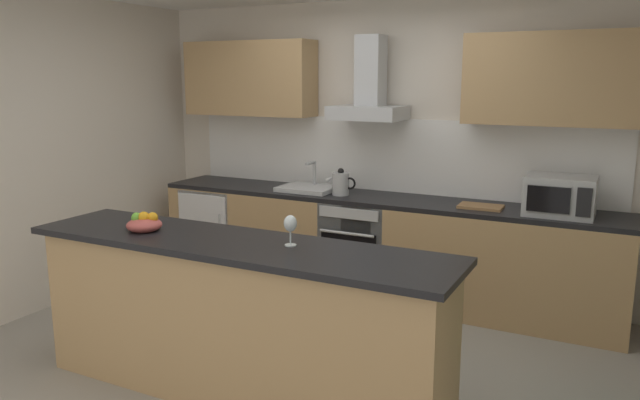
% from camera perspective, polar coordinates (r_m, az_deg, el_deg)
% --- Properties ---
extents(ground, '(5.70, 4.52, 0.02)m').
position_cam_1_polar(ground, '(4.44, -2.34, -14.56)').
color(ground, gray).
extents(wall_back, '(5.70, 0.12, 2.60)m').
position_cam_1_polar(wall_back, '(5.68, 6.65, 4.93)').
color(wall_back, silver).
rests_on(wall_back, ground).
extents(wall_left, '(0.12, 4.52, 2.60)m').
position_cam_1_polar(wall_left, '(5.62, -24.42, 3.93)').
color(wall_left, silver).
rests_on(wall_left, ground).
extents(backsplash_tile, '(4.00, 0.02, 0.66)m').
position_cam_1_polar(backsplash_tile, '(5.62, 6.37, 4.15)').
color(backsplash_tile, white).
extents(counter_back, '(4.14, 0.60, 0.90)m').
position_cam_1_polar(counter_back, '(5.49, 5.04, -4.31)').
color(counter_back, tan).
rests_on(counter_back, ground).
extents(counter_island, '(2.70, 0.64, 0.98)m').
position_cam_1_polar(counter_island, '(3.80, -7.77, -10.87)').
color(counter_island, tan).
rests_on(counter_island, ground).
extents(upper_cabinets, '(4.08, 0.32, 0.70)m').
position_cam_1_polar(upper_cabinets, '(5.43, 5.93, 11.11)').
color(upper_cabinets, tan).
extents(oven, '(0.60, 0.62, 0.80)m').
position_cam_1_polar(oven, '(5.51, 3.84, -4.13)').
color(oven, slate).
rests_on(oven, ground).
extents(refrigerator, '(0.58, 0.60, 0.85)m').
position_cam_1_polar(refrigerator, '(6.26, -9.24, -2.68)').
color(refrigerator, white).
rests_on(refrigerator, ground).
extents(microwave, '(0.50, 0.38, 0.30)m').
position_cam_1_polar(microwave, '(4.95, 21.35, 0.36)').
color(microwave, '#B7BABC').
rests_on(microwave, counter_back).
extents(sink, '(0.50, 0.40, 0.26)m').
position_cam_1_polar(sink, '(5.64, -1.10, 1.15)').
color(sink, silver).
rests_on(sink, counter_back).
extents(kettle, '(0.29, 0.15, 0.24)m').
position_cam_1_polar(kettle, '(5.43, 1.94, 1.57)').
color(kettle, '#B7BABC').
rests_on(kettle, counter_back).
extents(range_hood, '(0.62, 0.45, 0.72)m').
position_cam_1_polar(range_hood, '(5.43, 4.58, 9.83)').
color(range_hood, '#B7BABC').
extents(wine_glass, '(0.08, 0.08, 0.18)m').
position_cam_1_polar(wine_glass, '(3.49, -2.76, -2.29)').
color(wine_glass, silver).
rests_on(wine_glass, counter_island).
extents(fruit_bowl, '(0.22, 0.22, 0.13)m').
position_cam_1_polar(fruit_bowl, '(4.01, -15.97, -2.11)').
color(fruit_bowl, '#B24C47').
rests_on(fruit_bowl, counter_island).
extents(chopping_board, '(0.34, 0.23, 0.02)m').
position_cam_1_polar(chopping_board, '(5.07, 14.67, -0.59)').
color(chopping_board, '#9E7247').
rests_on(chopping_board, counter_back).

